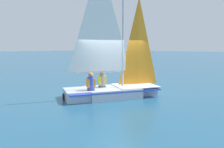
% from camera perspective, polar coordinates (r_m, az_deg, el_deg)
% --- Properties ---
extents(ground_plane, '(260.00, 260.00, 0.00)m').
position_cam_1_polar(ground_plane, '(9.75, 0.00, -5.96)').
color(ground_plane, '#235675').
extents(sailboat_main, '(4.27, 3.53, 5.90)m').
position_cam_1_polar(sailboat_main, '(9.60, -0.11, -1.14)').
color(sailboat_main, '#B2BCCC').
rests_on(sailboat_main, ground_plane).
extents(sailor_helm, '(0.43, 0.41, 1.16)m').
position_cam_1_polar(sailor_helm, '(9.78, -2.62, -2.23)').
color(sailor_helm, black).
rests_on(sailor_helm, ground_plane).
extents(sailor_crew, '(0.43, 0.41, 1.16)m').
position_cam_1_polar(sailor_crew, '(9.07, -5.55, -2.97)').
color(sailor_crew, black).
rests_on(sailor_crew, ground_plane).
extents(buoy_marker, '(0.51, 0.51, 1.01)m').
position_cam_1_polar(buoy_marker, '(19.13, 5.61, 0.88)').
color(buoy_marker, red).
rests_on(buoy_marker, ground_plane).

